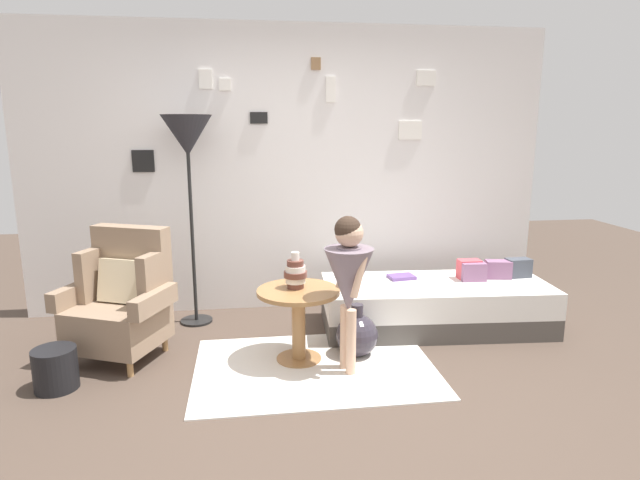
% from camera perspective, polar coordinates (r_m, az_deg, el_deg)
% --- Properties ---
extents(ground_plane, '(12.00, 12.00, 0.00)m').
position_cam_1_polar(ground_plane, '(3.47, -0.30, -17.32)').
color(ground_plane, '#4C3D33').
extents(gallery_wall, '(4.80, 0.12, 2.60)m').
position_cam_1_polar(gallery_wall, '(4.98, -3.33, 7.46)').
color(gallery_wall, silver).
rests_on(gallery_wall, ground).
extents(rug, '(1.71, 1.20, 0.01)m').
position_cam_1_polar(rug, '(3.93, -0.56, -13.51)').
color(rug, silver).
rests_on(rug, ground).
extents(armchair, '(0.89, 0.79, 0.97)m').
position_cam_1_polar(armchair, '(4.24, -20.48, -6.06)').
color(armchair, tan).
rests_on(armchair, ground).
extents(daybed, '(1.95, 0.92, 0.40)m').
position_cam_1_polar(daybed, '(4.70, 12.23, -6.83)').
color(daybed, '#4C4742').
rests_on(daybed, ground).
extents(pillow_head, '(0.22, 0.13, 0.17)m').
position_cam_1_polar(pillow_head, '(5.00, 20.49, -2.81)').
color(pillow_head, '#474C56').
rests_on(pillow_head, daybed).
extents(pillow_mid, '(0.23, 0.16, 0.16)m').
position_cam_1_polar(pillow_mid, '(4.91, 18.57, -3.00)').
color(pillow_mid, gray).
rests_on(pillow_mid, daybed).
extents(pillow_back, '(0.22, 0.13, 0.16)m').
position_cam_1_polar(pillow_back, '(4.77, 16.09, -3.27)').
color(pillow_back, gray).
rests_on(pillow_back, daybed).
extents(pillow_extra, '(0.19, 0.12, 0.17)m').
position_cam_1_polar(pillow_extra, '(4.82, 15.70, -3.04)').
color(pillow_extra, '#D64C56').
rests_on(pillow_extra, daybed).
extents(side_table, '(0.61, 0.61, 0.55)m').
position_cam_1_polar(side_table, '(3.91, -2.32, -7.45)').
color(side_table, '#9E7042').
rests_on(side_table, ground).
extents(vase_striped, '(0.17, 0.17, 0.27)m').
position_cam_1_polar(vase_striped, '(3.87, -2.66, -3.59)').
color(vase_striped, brown).
rests_on(vase_striped, side_table).
extents(floor_lamp, '(0.42, 0.42, 1.80)m').
position_cam_1_polar(floor_lamp, '(4.61, -14.04, 10.09)').
color(floor_lamp, black).
rests_on(floor_lamp, ground).
extents(person_child, '(0.34, 0.34, 1.12)m').
position_cam_1_polar(person_child, '(3.63, 3.09, -3.71)').
color(person_child, '#D8AD8E').
rests_on(person_child, ground).
extents(book_on_daybed, '(0.24, 0.19, 0.03)m').
position_cam_1_polar(book_on_daybed, '(4.71, 8.73, -3.93)').
color(book_on_daybed, '#6E4B91').
rests_on(book_on_daybed, daybed).
extents(demijohn_near, '(0.32, 0.32, 0.40)m').
position_cam_1_polar(demijohn_near, '(4.08, 3.98, -10.12)').
color(demijohn_near, '#332D38').
rests_on(demijohn_near, ground).
extents(magazine_basket, '(0.28, 0.28, 0.28)m').
position_cam_1_polar(magazine_basket, '(4.00, -26.52, -12.27)').
color(magazine_basket, black).
rests_on(magazine_basket, ground).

